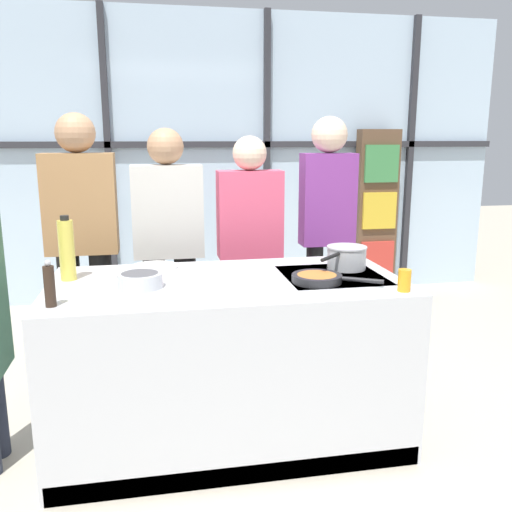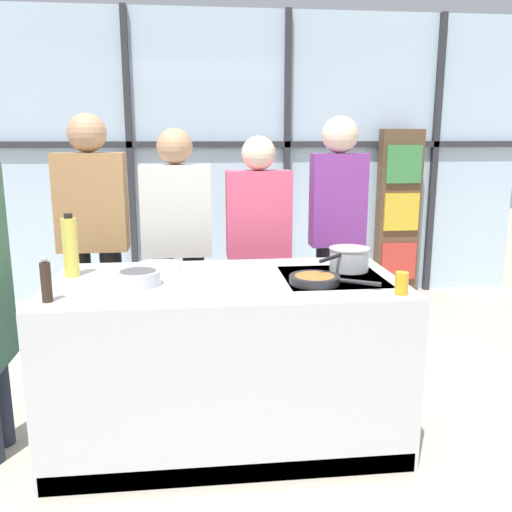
{
  "view_description": "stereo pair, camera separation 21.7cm",
  "coord_description": "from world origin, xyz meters",
  "px_view_note": "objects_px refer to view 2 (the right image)",
  "views": [
    {
      "loc": [
        -0.36,
        -2.7,
        1.61
      ],
      "look_at": [
        0.17,
        0.1,
        0.98
      ],
      "focal_mm": 38.0,
      "sensor_mm": 36.0,
      "label": 1
    },
    {
      "loc": [
        -0.14,
        -2.73,
        1.61
      ],
      "look_at": [
        0.17,
        0.1,
        0.98
      ],
      "focal_mm": 38.0,
      "sensor_mm": 36.0,
      "label": 2
    }
  ],
  "objects_px": {
    "spectator_far_right": "(337,223)",
    "mixing_bowl": "(138,277)",
    "spectator_center_right": "(258,241)",
    "frying_pan": "(316,279)",
    "spectator_far_left": "(93,231)",
    "saucepan": "(349,258)",
    "pepper_grinder": "(46,281)",
    "white_plate": "(158,265)",
    "oil_bottle": "(70,247)",
    "spectator_center_left": "(178,239)",
    "juice_glass_near": "(402,283)"
  },
  "relations": [
    {
      "from": "frying_pan",
      "to": "pepper_grinder",
      "type": "bearing_deg",
      "value": -172.23
    },
    {
      "from": "spectator_center_right",
      "to": "mixing_bowl",
      "type": "distance_m",
      "value": 1.17
    },
    {
      "from": "spectator_center_left",
      "to": "spectator_center_right",
      "type": "distance_m",
      "value": 0.55
    },
    {
      "from": "spectator_far_right",
      "to": "white_plate",
      "type": "xyz_separation_m",
      "value": [
        -1.19,
        -0.52,
        -0.15
      ]
    },
    {
      "from": "spectator_center_right",
      "to": "oil_bottle",
      "type": "height_order",
      "value": "spectator_center_right"
    },
    {
      "from": "spectator_center_left",
      "to": "juice_glass_near",
      "type": "bearing_deg",
      "value": 131.39
    },
    {
      "from": "spectator_far_left",
      "to": "juice_glass_near",
      "type": "xyz_separation_m",
      "value": [
        1.63,
        -1.23,
        -0.07
      ]
    },
    {
      "from": "spectator_center_right",
      "to": "pepper_grinder",
      "type": "bearing_deg",
      "value": 46.91
    },
    {
      "from": "spectator_far_left",
      "to": "white_plate",
      "type": "distance_m",
      "value": 0.7
    },
    {
      "from": "spectator_center_right",
      "to": "white_plate",
      "type": "relative_size",
      "value": 6.07
    },
    {
      "from": "saucepan",
      "to": "pepper_grinder",
      "type": "distance_m",
      "value": 1.57
    },
    {
      "from": "spectator_far_left",
      "to": "pepper_grinder",
      "type": "distance_m",
      "value": 1.17
    },
    {
      "from": "spectator_center_left",
      "to": "white_plate",
      "type": "xyz_separation_m",
      "value": [
        -0.1,
        -0.52,
        -0.05
      ]
    },
    {
      "from": "white_plate",
      "to": "saucepan",
      "type": "bearing_deg",
      "value": -11.64
    },
    {
      "from": "spectator_far_right",
      "to": "frying_pan",
      "type": "xyz_separation_m",
      "value": [
        -0.37,
        -1.0,
        -0.13
      ]
    },
    {
      "from": "pepper_grinder",
      "to": "spectator_far_right",
      "type": "bearing_deg",
      "value": 35.48
    },
    {
      "from": "pepper_grinder",
      "to": "saucepan",
      "type": "bearing_deg",
      "value": 15.69
    },
    {
      "from": "spectator_far_right",
      "to": "pepper_grinder",
      "type": "xyz_separation_m",
      "value": [
        -1.64,
        -1.17,
        -0.06
      ]
    },
    {
      "from": "spectator_far_left",
      "to": "frying_pan",
      "type": "distance_m",
      "value": 1.62
    },
    {
      "from": "spectator_center_right",
      "to": "frying_pan",
      "type": "height_order",
      "value": "spectator_center_right"
    },
    {
      "from": "spectator_far_left",
      "to": "oil_bottle",
      "type": "distance_m",
      "value": 0.71
    },
    {
      "from": "pepper_grinder",
      "to": "white_plate",
      "type": "bearing_deg",
      "value": 55.07
    },
    {
      "from": "saucepan",
      "to": "pepper_grinder",
      "type": "bearing_deg",
      "value": -164.31
    },
    {
      "from": "spectator_center_right",
      "to": "frying_pan",
      "type": "relative_size",
      "value": 3.79
    },
    {
      "from": "spectator_center_left",
      "to": "saucepan",
      "type": "distance_m",
      "value": 1.22
    },
    {
      "from": "frying_pan",
      "to": "pepper_grinder",
      "type": "xyz_separation_m",
      "value": [
        -1.27,
        -0.17,
        0.07
      ]
    },
    {
      "from": "spectator_far_right",
      "to": "oil_bottle",
      "type": "height_order",
      "value": "spectator_far_right"
    },
    {
      "from": "spectator_far_left",
      "to": "pepper_grinder",
      "type": "height_order",
      "value": "spectator_far_left"
    },
    {
      "from": "spectator_far_left",
      "to": "oil_bottle",
      "type": "height_order",
      "value": "spectator_far_left"
    },
    {
      "from": "pepper_grinder",
      "to": "mixing_bowl",
      "type": "bearing_deg",
      "value": 32.52
    },
    {
      "from": "spectator_center_right",
      "to": "mixing_bowl",
      "type": "relative_size",
      "value": 7.26
    },
    {
      "from": "spectator_far_left",
      "to": "spectator_far_right",
      "type": "xyz_separation_m",
      "value": [
        1.64,
        -0.0,
        0.03
      ]
    },
    {
      "from": "spectator_far_right",
      "to": "mixing_bowl",
      "type": "height_order",
      "value": "spectator_far_right"
    },
    {
      "from": "frying_pan",
      "to": "saucepan",
      "type": "height_order",
      "value": "saucepan"
    },
    {
      "from": "spectator_center_right",
      "to": "oil_bottle",
      "type": "bearing_deg",
      "value": 33.08
    },
    {
      "from": "mixing_bowl",
      "to": "spectator_far_right",
      "type": "bearing_deg",
      "value": 36.34
    },
    {
      "from": "oil_bottle",
      "to": "mixing_bowl",
      "type": "bearing_deg",
      "value": -30.97
    },
    {
      "from": "saucepan",
      "to": "juice_glass_near",
      "type": "distance_m",
      "value": 0.5
    },
    {
      "from": "spectator_far_left",
      "to": "spectator_center_left",
      "type": "distance_m",
      "value": 0.55
    },
    {
      "from": "spectator_far_left",
      "to": "juice_glass_near",
      "type": "height_order",
      "value": "spectator_far_left"
    },
    {
      "from": "pepper_grinder",
      "to": "juice_glass_near",
      "type": "distance_m",
      "value": 1.63
    },
    {
      "from": "juice_glass_near",
      "to": "frying_pan",
      "type": "bearing_deg",
      "value": 146.83
    },
    {
      "from": "spectator_far_left",
      "to": "oil_bottle",
      "type": "relative_size",
      "value": 5.2
    },
    {
      "from": "white_plate",
      "to": "mixing_bowl",
      "type": "xyz_separation_m",
      "value": [
        -0.07,
        -0.4,
        0.03
      ]
    },
    {
      "from": "pepper_grinder",
      "to": "juice_glass_near",
      "type": "relative_size",
      "value": 1.96
    },
    {
      "from": "saucepan",
      "to": "oil_bottle",
      "type": "bearing_deg",
      "value": 178.55
    },
    {
      "from": "oil_bottle",
      "to": "saucepan",
      "type": "bearing_deg",
      "value": -1.45
    },
    {
      "from": "spectator_far_right",
      "to": "saucepan",
      "type": "bearing_deg",
      "value": 80.39
    },
    {
      "from": "spectator_far_left",
      "to": "frying_pan",
      "type": "bearing_deg",
      "value": 141.94
    },
    {
      "from": "frying_pan",
      "to": "saucepan",
      "type": "bearing_deg",
      "value": 46.18
    }
  ]
}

